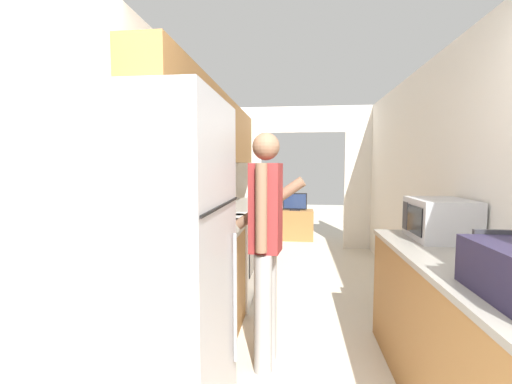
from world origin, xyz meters
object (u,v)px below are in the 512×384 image
refrigerator (147,285)px  person (266,242)px  range_oven (224,257)px  television (295,202)px  microwave (440,219)px  knife (230,210)px  tv_cabinet (295,225)px

refrigerator → person: 1.01m
range_oven → television: bearing=76.4°
refrigerator → television: 5.21m
person → television: (0.18, 4.29, -0.16)m
microwave → refrigerator: bearing=-147.7°
range_oven → person: 1.40m
refrigerator → microwave: 2.11m
range_oven → microwave: microwave is taller
range_oven → television: range_oven is taller
knife → television: bearing=93.1°
tv_cabinet → television: (0.00, -0.04, 0.46)m
person → knife: (-0.59, 1.67, 0.01)m
range_oven → tv_cabinet: 3.23m
range_oven → refrigerator: bearing=-88.2°
refrigerator → microwave: bearing=32.3°
microwave → television: bearing=105.2°
refrigerator → television: (0.68, 5.16, -0.14)m
microwave → tv_cabinet: microwave is taller
refrigerator → microwave: refrigerator is taller
person → microwave: size_ratio=3.34×
refrigerator → microwave: (1.78, 1.12, 0.18)m
person → microwave: person is taller
person → knife: bearing=26.5°
refrigerator → range_oven: bearing=91.8°
range_oven → knife: size_ratio=3.17×
television → knife: bearing=-106.5°
person → tv_cabinet: bearing=4.5°
tv_cabinet → range_oven: bearing=-103.4°
television → knife: 2.74m
microwave → tv_cabinet: bearing=105.1°
refrigerator → knife: 2.54m
range_oven → tv_cabinet: (0.75, 3.14, -0.17)m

